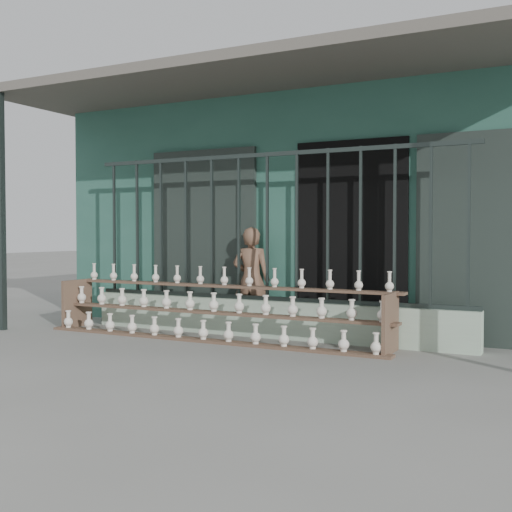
% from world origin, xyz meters
% --- Properties ---
extents(ground, '(60.00, 60.00, 0.00)m').
position_xyz_m(ground, '(0.00, 0.00, 0.00)').
color(ground, slate).
extents(workshop_building, '(7.40, 6.60, 3.21)m').
position_xyz_m(workshop_building, '(0.00, 4.23, 1.62)').
color(workshop_building, '#295749').
rests_on(workshop_building, ground).
extents(parapet_wall, '(5.00, 0.20, 0.45)m').
position_xyz_m(parapet_wall, '(0.00, 1.30, 0.23)').
color(parapet_wall, '#A6C1A6').
rests_on(parapet_wall, ground).
extents(security_fence, '(5.00, 0.04, 1.80)m').
position_xyz_m(security_fence, '(-0.00, 1.30, 1.35)').
color(security_fence, '#283330').
rests_on(security_fence, parapet_wall).
extents(shelf_rack, '(4.50, 0.68, 0.85)m').
position_xyz_m(shelf_rack, '(-0.52, 0.88, 0.36)').
color(shelf_rack, brown).
rests_on(shelf_rack, ground).
extents(elderly_woman, '(0.55, 0.41, 1.35)m').
position_xyz_m(elderly_woman, '(-0.36, 1.58, 0.67)').
color(elderly_woman, brown).
rests_on(elderly_woman, ground).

